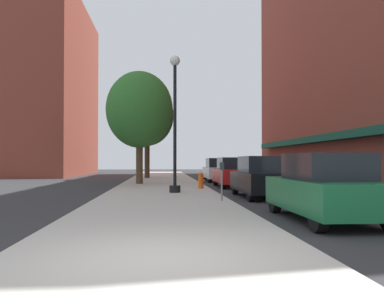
# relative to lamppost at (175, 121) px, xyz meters

# --- Properties ---
(ground_plane) EXTENTS (90.00, 90.00, 0.00)m
(ground_plane) POSITION_rel_lamppost_xyz_m (3.43, 6.36, -3.20)
(ground_plane) COLOR #2D2D30
(sidewalk_slab) EXTENTS (4.80, 50.00, 0.12)m
(sidewalk_slab) POSITION_rel_lamppost_xyz_m (-0.57, 7.36, -3.14)
(sidewalk_slab) COLOR #B7B2A8
(sidewalk_slab) RESTS_ON ground
(building_far_background) EXTENTS (6.80, 18.00, 17.55)m
(building_far_background) POSITION_rel_lamppost_xyz_m (-11.58, 25.36, 5.55)
(building_far_background) COLOR brown
(building_far_background) RESTS_ON ground
(lamppost) EXTENTS (0.48, 0.48, 5.90)m
(lamppost) POSITION_rel_lamppost_xyz_m (0.00, 0.00, 0.00)
(lamppost) COLOR black
(lamppost) RESTS_ON sidewalk_slab
(fire_hydrant) EXTENTS (0.33, 0.26, 0.79)m
(fire_hydrant) POSITION_rel_lamppost_xyz_m (1.35, 2.39, -2.68)
(fire_hydrant) COLOR #E05614
(fire_hydrant) RESTS_ON sidewalk_slab
(parking_meter_near) EXTENTS (0.14, 0.09, 1.31)m
(parking_meter_near) POSITION_rel_lamppost_xyz_m (1.48, -3.68, -2.25)
(parking_meter_near) COLOR slate
(parking_meter_near) RESTS_ON sidewalk_slab
(tree_near) EXTENTS (3.95, 3.95, 6.67)m
(tree_near) POSITION_rel_lamppost_xyz_m (-1.88, 6.74, 1.29)
(tree_near) COLOR #4C3823
(tree_near) RESTS_ON sidewalk_slab
(tree_mid) EXTENTS (4.18, 4.18, 7.33)m
(tree_mid) POSITION_rel_lamppost_xyz_m (-1.71, 14.67, 1.83)
(tree_mid) COLOR #422D1E
(tree_mid) RESTS_ON sidewalk_slab
(car_green) EXTENTS (1.80, 4.30, 1.66)m
(car_green) POSITION_rel_lamppost_xyz_m (3.43, -7.67, -2.39)
(car_green) COLOR black
(car_green) RESTS_ON ground
(car_black) EXTENTS (1.80, 4.30, 1.66)m
(car_black) POSITION_rel_lamppost_xyz_m (3.43, -1.39, -2.39)
(car_black) COLOR black
(car_black) RESTS_ON ground
(car_red) EXTENTS (1.80, 4.30, 1.66)m
(car_red) POSITION_rel_lamppost_xyz_m (3.43, 5.08, -2.39)
(car_red) COLOR black
(car_red) RESTS_ON ground
(car_white) EXTENTS (1.80, 4.30, 1.66)m
(car_white) POSITION_rel_lamppost_xyz_m (3.43, 11.08, -2.39)
(car_white) COLOR black
(car_white) RESTS_ON ground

